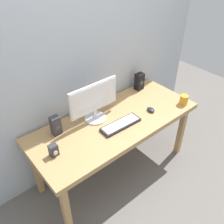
% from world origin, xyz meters
% --- Properties ---
extents(ground_plane, '(6.00, 6.00, 0.00)m').
position_xyz_m(ground_plane, '(0.00, 0.00, 0.00)').
color(ground_plane, slate).
extents(wall_back, '(3.02, 0.04, 3.00)m').
position_xyz_m(wall_back, '(0.00, 0.40, 1.50)').
color(wall_back, '#B2BCC6').
rests_on(wall_back, ground_plane).
extents(desk, '(1.73, 0.73, 0.73)m').
position_xyz_m(desk, '(0.00, 0.00, 0.66)').
color(desk, tan).
rests_on(desk, ground_plane).
extents(monitor, '(0.53, 0.22, 0.39)m').
position_xyz_m(monitor, '(-0.14, 0.15, 0.93)').
color(monitor, silver).
rests_on(monitor, desk).
extents(keyboard_primary, '(0.42, 0.15, 0.03)m').
position_xyz_m(keyboard_primary, '(-0.01, -0.10, 0.74)').
color(keyboard_primary, '#232328').
rests_on(keyboard_primary, desk).
extents(mouse, '(0.09, 0.11, 0.03)m').
position_xyz_m(mouse, '(0.38, -0.12, 0.74)').
color(mouse, '#232328').
rests_on(mouse, desk).
extents(speaker_right, '(0.10, 0.08, 0.20)m').
position_xyz_m(speaker_right, '(0.60, 0.27, 0.83)').
color(speaker_right, black).
rests_on(speaker_right, desk).
extents(speaker_left, '(0.08, 0.08, 0.19)m').
position_xyz_m(speaker_left, '(-0.54, 0.20, 0.82)').
color(speaker_left, '#333338').
rests_on(speaker_left, desk).
extents(audio_controller, '(0.07, 0.07, 0.11)m').
position_xyz_m(audio_controller, '(-0.69, -0.03, 0.78)').
color(audio_controller, '#333338').
rests_on(audio_controller, desk).
extents(coffee_mug, '(0.09, 0.09, 0.10)m').
position_xyz_m(coffee_mug, '(0.75, -0.26, 0.78)').
color(coffee_mug, orange).
rests_on(coffee_mug, desk).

